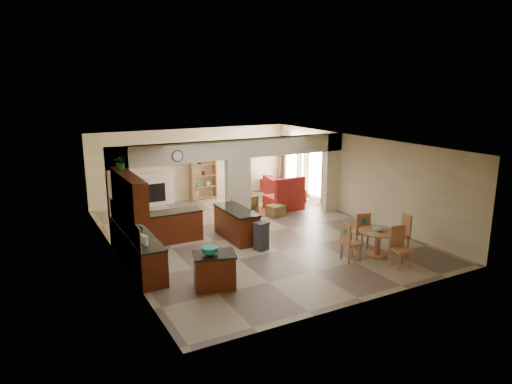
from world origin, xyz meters
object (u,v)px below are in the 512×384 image
armchair (244,204)px  sofa (282,188)px  dining_table (378,239)px  kitchen_island (214,271)px

armchair → sofa: bearing=-160.0°
dining_table → sofa: 6.90m
dining_table → sofa: (1.22, 6.79, -0.10)m
kitchen_island → sofa: (5.79, 6.51, -0.03)m
sofa → armchair: size_ratio=3.29×
kitchen_island → dining_table: size_ratio=1.04×
dining_table → sofa: bearing=79.8°
sofa → armchair: sofa is taller
sofa → armchair: (-2.52, -1.50, -0.02)m
dining_table → kitchen_island: bearing=176.5°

